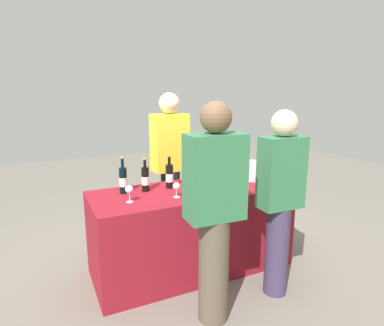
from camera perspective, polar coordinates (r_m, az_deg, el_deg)
ground_plane at (r=3.37m, az=0.00°, el=-17.59°), size 12.00×12.00×0.00m
tasting_table at (r=3.19m, az=0.00°, el=-11.41°), size 1.85×0.74×0.79m
wine_bottle_0 at (r=2.97m, az=-11.86°, el=-2.91°), size 0.07×0.07×0.33m
wine_bottle_1 at (r=3.00m, az=-8.11°, el=-2.74°), size 0.07×0.07×0.31m
wine_bottle_2 at (r=3.08m, az=-3.93°, el=-2.25°), size 0.07×0.07×0.32m
wine_bottle_3 at (r=3.25m, az=2.64°, el=-1.53°), size 0.07×0.07×0.30m
wine_bottle_4 at (r=3.26m, az=5.61°, el=-1.53°), size 0.07×0.07×0.31m
wine_bottle_5 at (r=3.39m, az=6.69°, el=-0.94°), size 0.08×0.08×0.31m
wine_glass_0 at (r=2.73m, az=-10.85°, el=-4.64°), size 0.07×0.07×0.14m
wine_glass_1 at (r=2.81m, az=-2.72°, el=-4.15°), size 0.07×0.07×0.13m
wine_glass_2 at (r=2.82m, az=-0.41°, el=-3.77°), size 0.07×0.07×0.15m
wine_glass_3 at (r=2.95m, az=0.41°, el=-3.14°), size 0.06×0.06×0.14m
wine_glass_4 at (r=3.10m, az=6.95°, el=-2.50°), size 0.07×0.07×0.14m
wine_glass_5 at (r=3.21m, az=11.52°, el=-2.15°), size 0.06×0.06×0.14m
ice_bucket at (r=3.42m, az=10.64°, el=-1.32°), size 0.22×0.22×0.19m
server_pouring at (r=3.63m, az=-3.82°, el=0.06°), size 0.40×0.25×1.67m
guest_0 at (r=2.34m, az=3.92°, el=-7.88°), size 0.42×0.24×1.62m
guest_1 at (r=2.75m, az=15.02°, el=-5.78°), size 0.36×0.21×1.55m
menu_board at (r=4.39m, az=4.85°, el=-4.91°), size 0.59×0.16×0.76m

